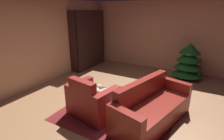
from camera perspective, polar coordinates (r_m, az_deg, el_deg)
The scene contains 11 objects.
ground_plane at distance 4.14m, azimuth 3.85°, elevation -12.36°, with size 8.07×8.07×0.00m, color #966945.
wall_back at distance 6.83m, azimuth 16.74°, elevation 10.69°, with size 5.80×0.06×2.53m, color tan.
wall_left at distance 5.49m, azimuth -24.22°, elevation 8.00°, with size 0.06×6.85×2.53m, color tan.
area_rug at distance 3.98m, azimuth 1.70°, elevation -13.69°, with size 2.38×2.00×0.01m, color maroon.
bookshelf_unit at distance 6.98m, azimuth -7.29°, elevation 9.64°, with size 0.37×1.70×2.17m.
armchair_red at distance 3.76m, azimuth -6.64°, elevation -10.25°, with size 1.09×0.86×0.89m.
couch_red at distance 3.62m, azimuth 12.87°, elevation -12.32°, with size 1.19×2.03×0.86m.
coffee_table at distance 3.76m, azimuth 0.26°, elevation -8.69°, with size 0.78×0.78×0.44m.
book_stack_on_table at distance 3.74m, azimuth -0.76°, elevation -7.64°, with size 0.20×0.14×0.07m.
bottle_on_table at distance 3.53m, azimuth -0.95°, elevation -8.43°, with size 0.08×0.08×0.22m.
decorated_tree at distance 6.11m, azimuth 23.83°, elevation 2.60°, with size 0.93×0.93×1.19m.
Camera 1 is at (1.49, -3.21, 2.15)m, focal length 27.76 mm.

